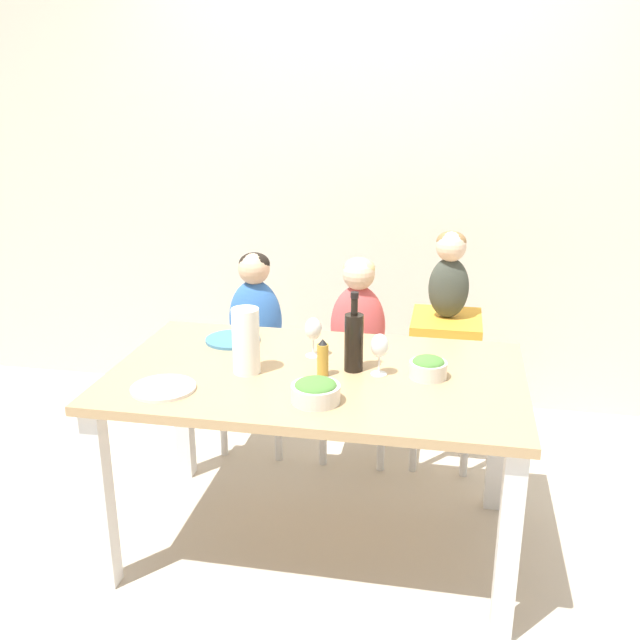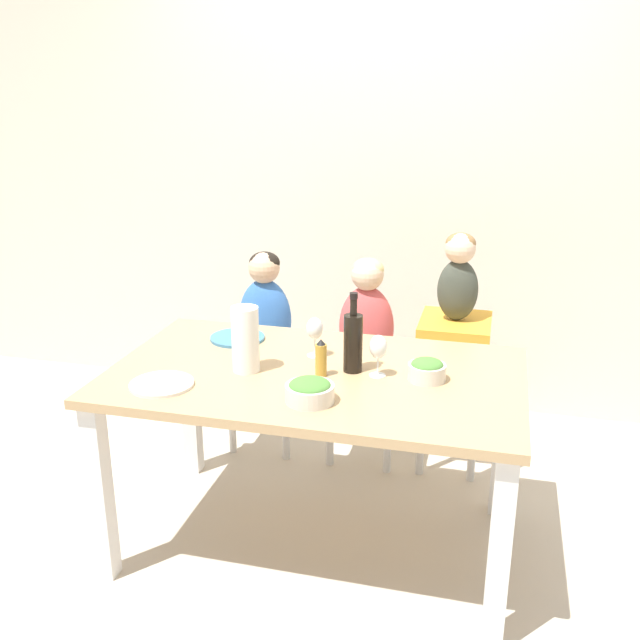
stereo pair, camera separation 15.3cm
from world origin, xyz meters
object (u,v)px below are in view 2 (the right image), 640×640
object	(u,v)px
wine_glass_near	(378,348)
salad_bowl_large	(310,390)
salad_bowl_small	(427,370)
chair_far_left	(267,371)
wine_bottle	(353,341)
chair_right_highchair	(453,354)
person_baby_right	(459,273)
dinner_plate_back_left	(237,338)
person_child_center	(367,315)
paper_towel_roll	(245,339)
wine_glass_far	(315,330)
person_child_left	(265,307)
chair_far_center	(365,381)
dinner_plate_front_left	(162,384)

from	to	relation	value
wine_glass_near	salad_bowl_large	xyz separation A→B (m)	(-0.18, -0.27, -0.07)
salad_bowl_small	wine_glass_near	bearing A→B (deg)	-177.37
chair_far_left	wine_bottle	xyz separation A→B (m)	(0.58, -0.70, 0.46)
chair_right_highchair	person_baby_right	bearing A→B (deg)	90.00
person_baby_right	salad_bowl_large	size ratio (longest dim) A/B	2.38
chair_right_highchair	dinner_plate_back_left	size ratio (longest dim) A/B	3.26
person_baby_right	wine_bottle	world-z (taller)	person_baby_right
person_child_center	chair_right_highchair	bearing A→B (deg)	-0.12
paper_towel_roll	wine_glass_near	world-z (taller)	paper_towel_roll
wine_bottle	wine_glass_near	distance (m)	0.10
wine_glass_far	salad_bowl_small	bearing A→B (deg)	-15.72
salad_bowl_large	dinner_plate_back_left	world-z (taller)	salad_bowl_large
person_child_center	salad_bowl_small	distance (m)	0.80
salad_bowl_large	salad_bowl_small	size ratio (longest dim) A/B	1.22
person_baby_right	wine_glass_near	size ratio (longest dim) A/B	2.51
paper_towel_roll	wine_glass_near	size ratio (longest dim) A/B	1.55
chair_right_highchair	person_child_left	xyz separation A→B (m)	(-0.91, 0.00, 0.16)
dinner_plate_back_left	wine_bottle	bearing A→B (deg)	-21.82
chair_far_left	salad_bowl_small	bearing A→B (deg)	-39.96
chair_far_center	person_child_center	xyz separation A→B (m)	(0.00, 0.00, 0.34)
person_child_center	dinner_plate_back_left	xyz separation A→B (m)	(-0.46, -0.48, 0.02)
person_child_left	dinner_plate_back_left	xyz separation A→B (m)	(0.04, -0.48, 0.02)
person_child_left	salad_bowl_large	xyz separation A→B (m)	(0.49, -1.00, 0.05)
wine_glass_near	chair_far_center	bearing A→B (deg)	103.88
wine_bottle	paper_towel_roll	distance (m)	0.40
chair_right_highchair	dinner_plate_front_left	bearing A→B (deg)	-133.59
person_child_left	wine_bottle	distance (m)	0.92
paper_towel_roll	chair_far_left	bearing A→B (deg)	103.78
wine_bottle	chair_right_highchair	bearing A→B (deg)	64.85
wine_bottle	chair_far_left	bearing A→B (deg)	129.62
chair_far_center	person_baby_right	distance (m)	0.69
salad_bowl_small	dinner_plate_front_left	bearing A→B (deg)	-162.40
wine_glass_near	wine_glass_far	size ratio (longest dim) A/B	1.00
person_child_left	salad_bowl_large	world-z (taller)	person_child_left
person_child_center	wine_glass_near	world-z (taller)	person_child_center
salad_bowl_large	salad_bowl_small	xyz separation A→B (m)	(0.36, 0.28, 0.00)
chair_far_left	wine_glass_near	size ratio (longest dim) A/B	2.95
wine_glass_far	person_child_left	bearing A→B (deg)	124.38
chair_right_highchair	person_child_center	size ratio (longest dim) A/B	1.39
dinner_plate_back_left	dinner_plate_front_left	bearing A→B (deg)	-99.79
person_baby_right	paper_towel_roll	bearing A→B (deg)	-131.87
salad_bowl_small	paper_towel_roll	bearing A→B (deg)	-173.32
person_child_left	dinner_plate_front_left	size ratio (longest dim) A/B	2.34
salad_bowl_large	paper_towel_roll	bearing A→B (deg)	145.90
chair_far_center	salad_bowl_large	size ratio (longest dim) A/B	2.81
person_baby_right	salad_bowl_large	world-z (taller)	person_baby_right
salad_bowl_large	dinner_plate_front_left	size ratio (longest dim) A/B	0.73
chair_far_left	person_child_center	xyz separation A→B (m)	(0.50, 0.00, 0.34)
chair_far_center	dinner_plate_front_left	xyz separation A→B (m)	(-0.54, -1.00, 0.35)
person_baby_right	person_child_center	bearing A→B (deg)	-179.94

